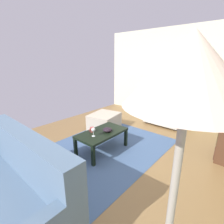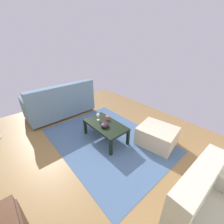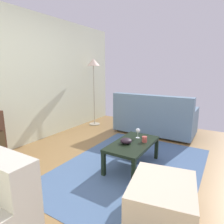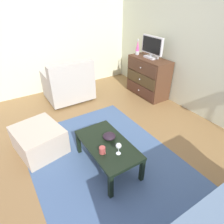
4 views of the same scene
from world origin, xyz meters
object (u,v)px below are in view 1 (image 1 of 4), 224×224
mug (92,130)px  standing_lamp (182,130)px  armchair (165,111)px  wine_glass (93,130)px  bowl_decorative (107,130)px  coffee_table (102,134)px  ottoman (104,121)px  couch_large (7,191)px

mug → standing_lamp: size_ratio=0.07×
armchair → standing_lamp: size_ratio=0.54×
mug → standing_lamp: 2.68m
wine_glass → bowl_decorative: (-0.30, 0.05, -0.08)m
coffee_table → bowl_decorative: (-0.07, 0.07, 0.09)m
wine_glass → ottoman: 1.28m
ottoman → standing_lamp: standing_lamp is taller
wine_glass → coffee_table: bearing=-175.7°
ottoman → couch_large: bearing=21.0°
coffee_table → wine_glass: wine_glass is taller
coffee_table → standing_lamp: bearing=49.6°
standing_lamp → armchair: bearing=-157.0°
mug → ottoman: (-0.91, -0.55, -0.23)m
coffee_table → ottoman: 1.07m
mug → bowl_decorative: mug is taller
bowl_decorative → standing_lamp: (1.65, 1.78, 1.04)m
bowl_decorative → armchair: armchair is taller
standing_lamp → bowl_decorative: bearing=-132.9°
mug → armchair: armchair is taller
bowl_decorative → ottoman: size_ratio=0.24×
coffee_table → ottoman: same height
mug → armchair: 2.25m
armchair → ottoman: armchair is taller
standing_lamp → mug: bearing=-126.3°
coffee_table → ottoman: (-0.80, -0.69, -0.14)m
wine_glass → mug: wine_glass is taller
bowl_decorative → mug: bearing=-48.2°
mug → standing_lamp: standing_lamp is taller
bowl_decorative → ottoman: (-0.72, -0.76, -0.23)m
armchair → ottoman: size_ratio=1.32×
armchair → ottoman: bearing=-37.6°
couch_large → ottoman: size_ratio=2.48×
ottoman → armchair: bearing=142.4°
coffee_table → armchair: (-2.09, 0.30, 0.02)m
mug → ottoman: size_ratio=0.16×
couch_large → ottoman: bearing=-159.0°
wine_glass → bowl_decorative: wine_glass is taller
mug → couch_large: couch_large is taller
coffee_table → standing_lamp: (1.58, 1.85, 1.13)m
coffee_table → bowl_decorative: size_ratio=5.54×
couch_large → bowl_decorative: bearing=-174.2°
coffee_table → armchair: bearing=171.9°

